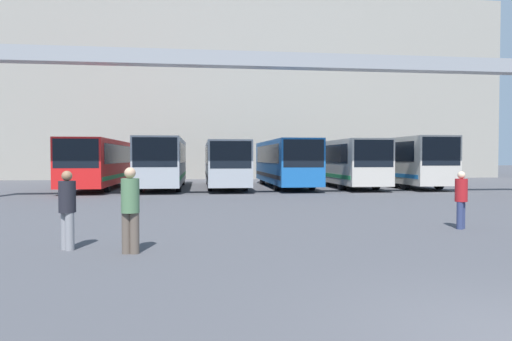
# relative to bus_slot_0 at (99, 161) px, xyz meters

# --- Properties ---
(building_backdrop) EXTENTS (51.68, 12.00, 17.43)m
(building_backdrop) POSITION_rel_bus_slot_0_xyz_m (10.09, 17.87, 6.93)
(building_backdrop) COLOR gray
(building_backdrop) RESTS_ON ground
(overhead_gantry) EXTENTS (30.07, 0.80, 7.06)m
(overhead_gantry) POSITION_rel_bus_slot_0_xyz_m (10.09, -8.25, 4.17)
(overhead_gantry) COLOR gray
(overhead_gantry) RESTS_ON ground
(bus_slot_0) EXTENTS (2.55, 11.09, 3.10)m
(bus_slot_0) POSITION_rel_bus_slot_0_xyz_m (0.00, 0.00, 0.00)
(bus_slot_0) COLOR red
(bus_slot_0) RESTS_ON ground
(bus_slot_1) EXTENTS (2.59, 11.22, 3.19)m
(bus_slot_1) POSITION_rel_bus_slot_0_xyz_m (4.04, 0.06, 0.05)
(bus_slot_1) COLOR #999EA5
(bus_slot_1) RESTS_ON ground
(bus_slot_2) EXTENTS (2.48, 12.37, 3.00)m
(bus_slot_2) POSITION_rel_bus_slot_0_xyz_m (8.08, 0.64, -0.05)
(bus_slot_2) COLOR #999EA5
(bus_slot_2) RESTS_ON ground
(bus_slot_3) EXTENTS (2.52, 11.34, 3.11)m
(bus_slot_3) POSITION_rel_bus_slot_0_xyz_m (12.11, 0.12, 0.01)
(bus_slot_3) COLOR #1959A5
(bus_slot_3) RESTS_ON ground
(bus_slot_4) EXTENTS (2.54, 11.07, 3.11)m
(bus_slot_4) POSITION_rel_bus_slot_0_xyz_m (16.15, -0.01, 0.01)
(bus_slot_4) COLOR beige
(bus_slot_4) RESTS_ON ground
(bus_slot_5) EXTENTS (2.57, 10.27, 3.30)m
(bus_slot_5) POSITION_rel_bus_slot_0_xyz_m (20.19, -0.41, 0.11)
(bus_slot_5) COLOR beige
(bus_slot_5) RESTS_ON ground
(pedestrian_near_center) EXTENTS (0.36, 0.36, 1.74)m
(pedestrian_near_center) POSITION_rel_bus_slot_0_xyz_m (3.53, -19.84, -0.87)
(pedestrian_near_center) COLOR gray
(pedestrian_near_center) RESTS_ON ground
(pedestrian_far_center) EXTENTS (0.38, 0.38, 1.82)m
(pedestrian_far_center) POSITION_rel_bus_slot_0_xyz_m (4.95, -20.40, -0.82)
(pedestrian_far_center) COLOR brown
(pedestrian_far_center) RESTS_ON ground
(pedestrian_mid_left) EXTENTS (0.34, 0.34, 1.63)m
(pedestrian_mid_left) POSITION_rel_bus_slot_0_xyz_m (13.75, -18.15, -0.92)
(pedestrian_mid_left) COLOR navy
(pedestrian_mid_left) RESTS_ON ground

